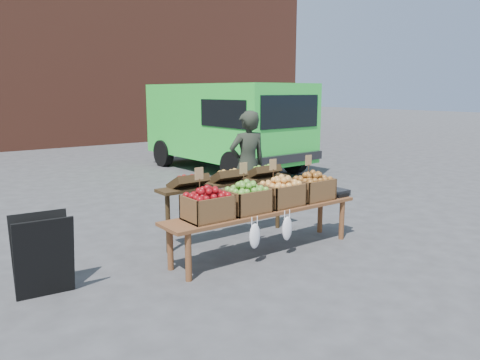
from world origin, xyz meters
TOP-DOWN VIEW (x-y plane):
  - ground at (0.00, 0.00)m, footprint 80.00×80.00m
  - brick_building at (0.00, 15.00)m, footprint 24.00×4.00m
  - delivery_van at (2.82, 5.75)m, footprint 2.42×4.90m
  - vendor at (0.48, 1.80)m, footprint 0.68×0.51m
  - chalkboard_sign at (-2.90, 0.68)m, footprint 0.57×0.35m
  - back_table at (-0.43, 1.06)m, footprint 2.10×0.44m
  - display_bench at (-0.39, 0.34)m, footprint 2.70×0.56m
  - crate_golden_apples at (-1.21, 0.34)m, footprint 0.50×0.40m
  - crate_russet_pears at (-0.66, 0.34)m, footprint 0.50×0.40m
  - crate_red_apples at (-0.11, 0.34)m, footprint 0.50×0.40m
  - crate_green_apples at (0.44, 0.34)m, footprint 0.50×0.40m
  - weighing_scale at (0.86, 0.34)m, footprint 0.34×0.30m

SIDE VIEW (x-z plane):
  - ground at x=0.00m, z-range 0.00..0.00m
  - display_bench at x=-0.39m, z-range 0.00..0.57m
  - chalkboard_sign at x=-2.90m, z-range 0.00..0.83m
  - back_table at x=-0.43m, z-range 0.00..1.04m
  - weighing_scale at x=0.86m, z-range 0.57..0.65m
  - crate_golden_apples at x=-1.21m, z-range 0.57..0.85m
  - crate_russet_pears at x=-0.66m, z-range 0.57..0.85m
  - crate_red_apples at x=-0.11m, z-range 0.57..0.85m
  - crate_green_apples at x=0.44m, z-range 0.57..0.85m
  - vendor at x=0.48m, z-range 0.00..1.69m
  - delivery_van at x=2.82m, z-range 0.00..2.15m
  - brick_building at x=0.00m, z-range 0.00..10.00m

